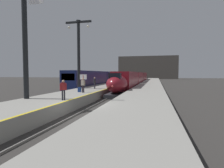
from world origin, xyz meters
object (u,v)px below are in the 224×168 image
Objects in this scene: highspeed_train_main at (136,78)px; departure_info_board at (83,79)px; passenger_near_edge at (83,84)px; rolling_suitcase at (80,90)px; station_column_near at (25,28)px; passenger_far_waiting at (63,88)px; passenger_mid_platform at (95,82)px; regional_train_adjacent at (102,78)px; station_column_mid at (79,48)px.

highspeed_train_main reaches higher than departure_info_board.
rolling_suitcase is at bearing 145.81° from passenger_near_edge.
station_column_near reaches higher than passenger_far_waiting.
regional_train_adjacent is at bearing 103.82° from passenger_mid_platform.
passenger_near_edge and passenger_far_waiting have the same top height.
passenger_far_waiting reaches higher than rolling_suitcase.
regional_train_adjacent is 21.66× the size of passenger_far_waiting.
highspeed_train_main is 33.01× the size of passenger_near_edge.
passenger_far_waiting is 8.05m from departure_info_board.
passenger_near_edge is (2.91, -5.43, -4.98)m from station_column_mid.
station_column_mid is 7.92m from passenger_near_edge.
departure_info_board is at bearing -94.08° from passenger_mid_platform.
station_column_near is at bearing -99.37° from highspeed_train_main.
departure_info_board is (2.17, -3.55, -4.47)m from station_column_mid.
departure_info_board is at bearing 111.54° from passenger_near_edge.
departure_info_board is at bearing -58.60° from station_column_mid.
station_column_near is 8.42m from passenger_near_edge.
rolling_suitcase is at bearing 102.06° from passenger_far_waiting.
station_column_mid is (-5.90, -24.03, 5.06)m from highspeed_train_main.
departure_info_board reaches higher than passenger_near_edge.
regional_train_adjacent is 21.66× the size of passenger_near_edge.
station_column_near is 11.41m from station_column_mid.
passenger_near_edge is at bearing -85.02° from passenger_mid_platform.
regional_train_adjacent reaches higher than departure_info_board.
passenger_mid_platform is 0.80× the size of departure_info_board.
station_column_mid reaches higher than regional_train_adjacent.
rolling_suitcase is (-1.38, 6.46, -0.69)m from passenger_far_waiting.
regional_train_adjacent reaches higher than passenger_far_waiting.
passenger_mid_platform is at bearing 96.00° from passenger_far_waiting.
highspeed_train_main is at bearing 32.32° from regional_train_adjacent.
regional_train_adjacent reaches higher than rolling_suitcase.
station_column_mid is at bearing -103.80° from highspeed_train_main.
passenger_mid_platform is (-3.47, -23.94, 0.08)m from highspeed_train_main.
highspeed_train_main is 25.25m from station_column_mid.
station_column_mid is 6.11m from departure_info_board.
rolling_suitcase is (4.46, -23.89, -0.77)m from regional_train_adjacent.
regional_train_adjacent is at bearing 101.01° from departure_info_board.
departure_info_board is at bearing 74.91° from station_column_near.
passenger_near_edge is at bearing -68.46° from departure_info_board.
station_column_mid is 13.01m from passenger_far_waiting.
station_column_mid is at bearing 107.65° from passenger_far_waiting.
passenger_mid_platform is 1.00× the size of passenger_far_waiting.
station_column_mid reaches higher than departure_info_board.
station_column_near is 4.82× the size of departure_info_board.
rolling_suitcase is at bearing 70.99° from station_column_near.
passenger_near_edge is (-2.99, -29.46, 0.08)m from highspeed_train_main.
station_column_near is 12.84m from passenger_mid_platform.
regional_train_adjacent reaches higher than passenger_mid_platform.
passenger_near_edge is (2.86, 5.98, -5.19)m from station_column_near.
rolling_suitcase is at bearing -79.42° from regional_train_adjacent.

